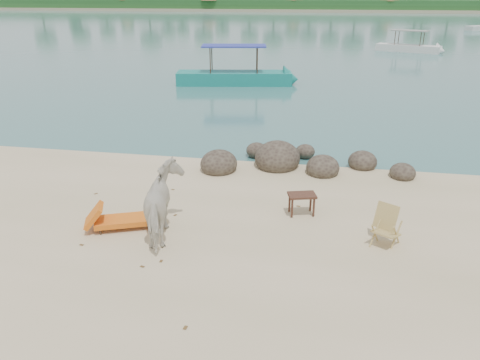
% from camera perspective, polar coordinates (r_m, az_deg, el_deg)
% --- Properties ---
extents(water, '(400.00, 400.00, 0.00)m').
position_cam_1_polar(water, '(98.04, 9.80, 18.69)').
color(water, '#346868').
rests_on(water, ground).
extents(far_shore, '(420.00, 90.00, 1.40)m').
position_cam_1_polar(far_shore, '(177.97, 10.44, 19.98)').
color(far_shore, tan).
rests_on(far_shore, ground).
extents(boulders, '(6.33, 2.87, 1.05)m').
position_cam_1_polar(boulders, '(14.45, 5.84, 2.20)').
color(boulders, '#312620').
rests_on(boulders, ground).
extents(cow, '(1.33, 2.03, 1.58)m').
position_cam_1_polar(cow, '(10.22, -9.11, -3.01)').
color(cow, silver).
rests_on(cow, ground).
extents(side_table, '(0.74, 0.59, 0.53)m').
position_cam_1_polar(side_table, '(11.40, 7.50, -3.10)').
color(side_table, '#372016').
rests_on(side_table, ground).
extents(lounge_chair, '(1.85, 1.23, 0.53)m').
position_cam_1_polar(lounge_chair, '(11.01, -13.70, -4.52)').
color(lounge_chair, orange).
rests_on(lounge_chair, ground).
extents(deck_chair, '(0.76, 0.78, 0.83)m').
position_cam_1_polar(deck_chair, '(10.38, 17.41, -5.68)').
color(deck_chair, tan).
rests_on(deck_chair, ground).
extents(boat_near, '(7.70, 2.96, 3.65)m').
position_cam_1_polar(boat_near, '(28.11, -0.74, 15.34)').
color(boat_near, '#137A72').
rests_on(boat_near, water).
extents(boat_mid, '(6.38, 3.75, 3.08)m').
position_cam_1_polar(boat_mid, '(46.97, 20.01, 16.41)').
color(boat_mid, silver).
rests_on(boat_mid, water).
extents(dead_leaves, '(5.67, 6.86, 0.00)m').
position_cam_1_polar(dead_leaves, '(9.82, -9.47, -9.33)').
color(dead_leaves, brown).
rests_on(dead_leaves, ground).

